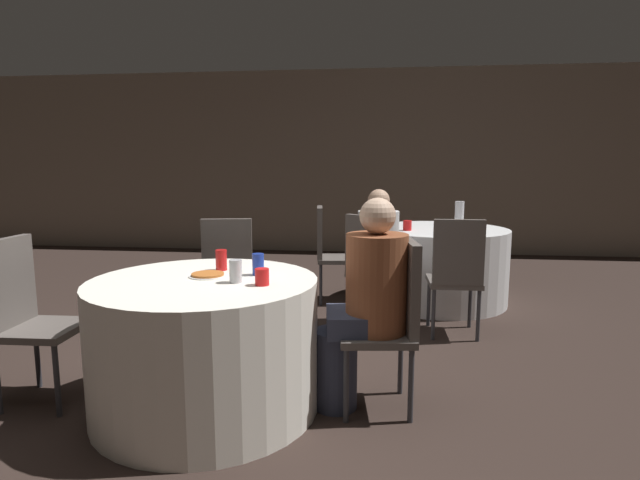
% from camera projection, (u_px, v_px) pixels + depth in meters
% --- Properties ---
extents(ground_plane, '(16.00, 16.00, 0.00)m').
position_uv_depth(ground_plane, '(228.00, 399.00, 2.91)').
color(ground_plane, '#332621').
extents(wall_back, '(16.00, 0.06, 2.80)m').
position_uv_depth(wall_back, '(324.00, 162.00, 7.78)').
color(wall_back, gray).
rests_on(wall_back, ground_plane).
extents(table_near, '(1.24, 1.24, 0.73)m').
position_uv_depth(table_near, '(206.00, 344.00, 2.76)').
color(table_near, white).
rests_on(table_near, ground_plane).
extents(table_far, '(1.35, 1.35, 0.73)m').
position_uv_depth(table_far, '(438.00, 265.00, 4.98)').
color(table_far, white).
rests_on(table_far, ground_plane).
extents(chair_near_east, '(0.45, 0.44, 0.95)m').
position_uv_depth(chair_near_east, '(394.00, 311.00, 2.73)').
color(chair_near_east, '#59514C').
rests_on(chair_near_east, ground_plane).
extents(chair_near_north, '(0.47, 0.47, 0.95)m').
position_uv_depth(chair_near_north, '(226.00, 272.00, 3.75)').
color(chair_near_north, '#59514C').
rests_on(chair_near_north, ground_plane).
extents(chair_near_west, '(0.42, 0.41, 0.95)m').
position_uv_depth(chair_near_west, '(25.00, 307.00, 2.81)').
color(chair_near_west, '#59514C').
rests_on(chair_near_west, ground_plane).
extents(chair_far_south, '(0.40, 0.41, 0.95)m').
position_uv_depth(chair_far_south, '(456.00, 268.00, 3.87)').
color(chair_far_south, '#59514C').
rests_on(chair_far_south, ground_plane).
extents(chair_far_southwest, '(0.56, 0.56, 0.95)m').
position_uv_depth(chair_far_southwest, '(371.00, 261.00, 4.16)').
color(chair_far_southwest, '#59514C').
rests_on(chair_far_southwest, ground_plane).
extents(chair_far_west, '(0.45, 0.44, 0.95)m').
position_uv_depth(chair_far_west, '(328.00, 246.00, 4.95)').
color(chair_far_west, '#59514C').
rests_on(chair_far_west, ground_plane).
extents(person_white_shirt, '(0.47, 0.49, 1.15)m').
position_uv_depth(person_white_shirt, '(382.00, 255.00, 4.27)').
color(person_white_shirt, black).
rests_on(person_white_shirt, ground_plane).
extents(person_floral_shirt, '(0.51, 0.36, 1.18)m').
position_uv_depth(person_floral_shirt, '(364.00, 304.00, 2.72)').
color(person_floral_shirt, '#33384C').
rests_on(person_floral_shirt, ground_plane).
extents(pizza_plate_near, '(0.21, 0.21, 0.02)m').
position_uv_depth(pizza_plate_near, '(208.00, 275.00, 2.78)').
color(pizza_plate_near, white).
rests_on(pizza_plate_near, table_near).
extents(soda_can_red, '(0.07, 0.07, 0.12)m').
position_uv_depth(soda_can_red, '(221.00, 260.00, 2.94)').
color(soda_can_red, red).
rests_on(soda_can_red, table_near).
extents(soda_can_silver, '(0.07, 0.07, 0.12)m').
position_uv_depth(soda_can_silver, '(236.00, 271.00, 2.62)').
color(soda_can_silver, silver).
rests_on(soda_can_silver, table_near).
extents(soda_can_blue, '(0.07, 0.07, 0.12)m').
position_uv_depth(soda_can_blue, '(258.00, 264.00, 2.81)').
color(soda_can_blue, '#1E38A5').
rests_on(soda_can_blue, table_near).
extents(cup_near, '(0.07, 0.07, 0.09)m').
position_uv_depth(cup_near, '(262.00, 277.00, 2.57)').
color(cup_near, red).
rests_on(cup_near, table_near).
extents(bottle_far, '(0.09, 0.09, 0.26)m').
position_uv_depth(bottle_far, '(459.00, 214.00, 5.00)').
color(bottle_far, white).
rests_on(bottle_far, table_far).
extents(cup_far, '(0.08, 0.08, 0.10)m').
position_uv_depth(cup_far, '(407.00, 225.00, 4.75)').
color(cup_far, red).
rests_on(cup_far, table_far).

